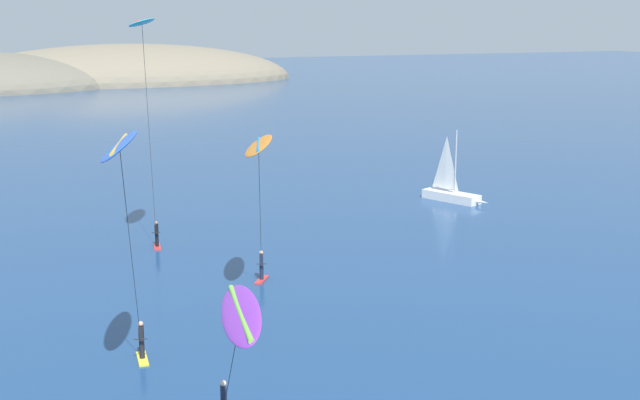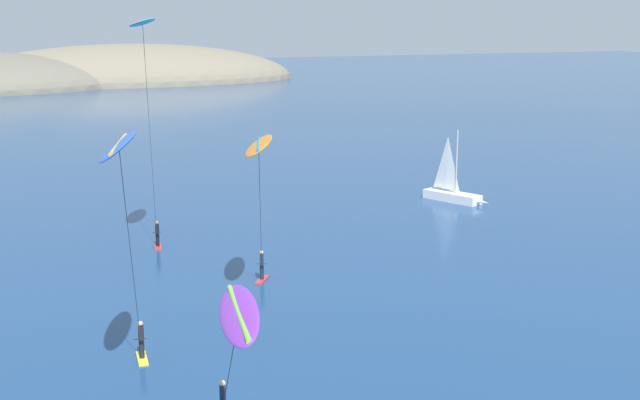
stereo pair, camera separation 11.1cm
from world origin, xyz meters
name	(u,v)px [view 1 (the left image)]	position (x,y,z in m)	size (l,w,h in m)	color
headland_island	(20,86)	(-0.99, 182.54, 0.00)	(133.87, 55.26, 18.13)	#7A705B
sailboat_near	(454,193)	(17.70, 39.07, 0.64)	(2.95, 5.89, 5.70)	white
kitesurfer_purple	(238,327)	(-11.77, 7.72, 5.53)	(2.52, 8.33, 6.53)	red
kitesurfer_cyan	(143,45)	(-7.73, 34.23, 12.64)	(2.94, 5.15, 14.19)	red
kitesurfer_blue	(122,166)	(-13.13, 15.68, 8.94)	(2.93, 7.19, 10.21)	yellow
kitesurfer_orange	(259,157)	(-4.87, 23.64, 7.47)	(3.61, 6.76, 8.60)	red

